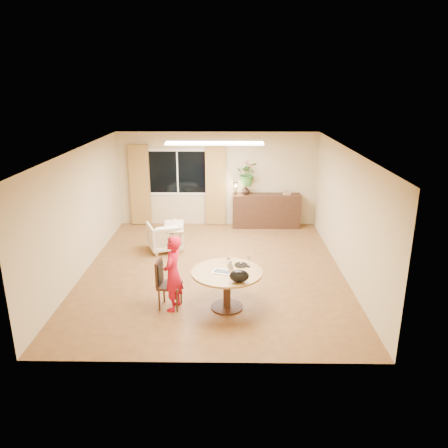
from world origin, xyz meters
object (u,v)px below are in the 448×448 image
(armchair, at_px, (165,236))
(child, at_px, (173,273))
(sideboard, at_px, (266,211))
(dining_table, at_px, (227,279))
(dining_chair, at_px, (170,284))

(armchair, bearing_deg, child, 79.46)
(child, relative_size, sideboard, 0.74)
(dining_table, bearing_deg, armchair, 118.23)
(dining_table, relative_size, armchair, 1.68)
(dining_table, height_order, sideboard, sideboard)
(dining_table, xyz_separation_m, armchair, (-1.52, 2.83, -0.22))
(dining_chair, height_order, armchair, dining_chair)
(dining_chair, height_order, sideboard, sideboard)
(sideboard, bearing_deg, dining_table, -102.81)
(dining_chair, xyz_separation_m, child, (0.07, -0.06, 0.23))
(dining_chair, bearing_deg, armchair, 106.98)
(dining_chair, relative_size, sideboard, 0.49)
(child, bearing_deg, dining_chair, -114.89)
(dining_table, height_order, dining_chair, dining_chair)
(dining_chair, bearing_deg, dining_table, 6.06)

